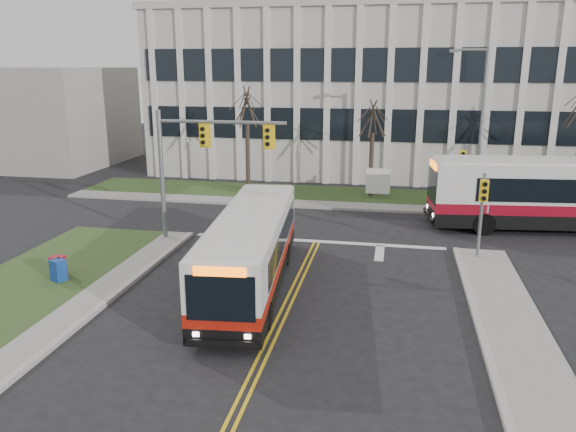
{
  "coord_description": "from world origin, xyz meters",
  "views": [
    {
      "loc": [
        3.5,
        -17.25,
        8.16
      ],
      "look_at": [
        -0.86,
        5.26,
        2.0
      ],
      "focal_mm": 35.0,
      "sensor_mm": 36.0,
      "label": 1
    }
  ],
  "objects_px": {
    "bus_cross": "(564,196)",
    "newspaper_box_blue": "(59,272)",
    "streetlight": "(479,120)",
    "newspaper_box_red": "(58,268)",
    "directory_sign": "(378,181)",
    "bus_main": "(251,252)"
  },
  "relations": [
    {
      "from": "bus_cross",
      "to": "newspaper_box_blue",
      "type": "bearing_deg",
      "value": -67.27
    },
    {
      "from": "streetlight",
      "to": "bus_main",
      "type": "relative_size",
      "value": 0.86
    },
    {
      "from": "bus_main",
      "to": "bus_cross",
      "type": "relative_size",
      "value": 0.8
    },
    {
      "from": "directory_sign",
      "to": "bus_cross",
      "type": "bearing_deg",
      "value": -27.21
    },
    {
      "from": "streetlight",
      "to": "bus_cross",
      "type": "xyz_separation_m",
      "value": [
        3.97,
        -3.59,
        -3.43
      ]
    },
    {
      "from": "streetlight",
      "to": "directory_sign",
      "type": "bearing_deg",
      "value": 166.77
    },
    {
      "from": "directory_sign",
      "to": "newspaper_box_blue",
      "type": "height_order",
      "value": "directory_sign"
    },
    {
      "from": "bus_main",
      "to": "bus_cross",
      "type": "xyz_separation_m",
      "value": [
        13.65,
        10.56,
        0.35
      ]
    },
    {
      "from": "bus_main",
      "to": "newspaper_box_blue",
      "type": "relative_size",
      "value": 11.2
    },
    {
      "from": "directory_sign",
      "to": "bus_main",
      "type": "xyz_separation_m",
      "value": [
        -4.15,
        -15.45,
        0.25
      ]
    },
    {
      "from": "newspaper_box_blue",
      "to": "newspaper_box_red",
      "type": "xyz_separation_m",
      "value": [
        -0.26,
        0.38,
        0.0
      ]
    },
    {
      "from": "streetlight",
      "to": "directory_sign",
      "type": "distance_m",
      "value": 6.96
    },
    {
      "from": "directory_sign",
      "to": "newspaper_box_red",
      "type": "relative_size",
      "value": 2.11
    },
    {
      "from": "streetlight",
      "to": "directory_sign",
      "type": "relative_size",
      "value": 4.6
    },
    {
      "from": "newspaper_box_blue",
      "to": "bus_main",
      "type": "bearing_deg",
      "value": 31.86
    },
    {
      "from": "directory_sign",
      "to": "newspaper_box_red",
      "type": "distance_m",
      "value": 19.98
    },
    {
      "from": "directory_sign",
      "to": "newspaper_box_red",
      "type": "height_order",
      "value": "directory_sign"
    },
    {
      "from": "streetlight",
      "to": "bus_cross",
      "type": "distance_m",
      "value": 6.36
    },
    {
      "from": "bus_cross",
      "to": "newspaper_box_red",
      "type": "xyz_separation_m",
      "value": [
        -21.32,
        -11.21,
        -1.29
      ]
    },
    {
      "from": "newspaper_box_blue",
      "to": "newspaper_box_red",
      "type": "relative_size",
      "value": 1.0
    },
    {
      "from": "newspaper_box_blue",
      "to": "bus_cross",
      "type": "bearing_deg",
      "value": 52.79
    },
    {
      "from": "streetlight",
      "to": "newspaper_box_red",
      "type": "distance_m",
      "value": 23.28
    }
  ]
}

